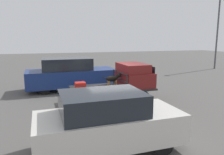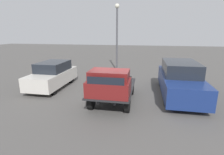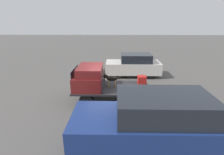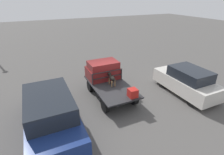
{
  "view_description": "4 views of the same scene",
  "coord_description": "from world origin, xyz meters",
  "px_view_note": "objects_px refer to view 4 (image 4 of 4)",
  "views": [
    {
      "loc": [
        -3.3,
        -9.9,
        3.13
      ],
      "look_at": [
        -0.02,
        -0.09,
        1.28
      ],
      "focal_mm": 35.0,
      "sensor_mm": 36.0,
      "label": 1
    },
    {
      "loc": [
        8.68,
        1.58,
        3.61
      ],
      "look_at": [
        -0.02,
        -0.09,
        1.28
      ],
      "focal_mm": 28.0,
      "sensor_mm": 36.0,
      "label": 2
    },
    {
      "loc": [
        -0.18,
        8.52,
        4.19
      ],
      "look_at": [
        -0.02,
        -0.09,
        1.28
      ],
      "focal_mm": 28.0,
      "sensor_mm": 36.0,
      "label": 3
    },
    {
      "loc": [
        -8.29,
        3.77,
        5.6
      ],
      "look_at": [
        -0.02,
        -0.09,
        1.28
      ],
      "focal_mm": 28.0,
      "sensor_mm": 36.0,
      "label": 4
    }
  ],
  "objects_px": {
    "flatbed_truck": "(111,88)",
    "dog": "(111,78)",
    "parked_pickup_far": "(50,113)",
    "cargo_crate": "(133,93)",
    "parked_sedan": "(187,81)"
  },
  "relations": [
    {
      "from": "flatbed_truck",
      "to": "dog",
      "type": "relative_size",
      "value": 4.04
    },
    {
      "from": "dog",
      "to": "parked_sedan",
      "type": "height_order",
      "value": "parked_sedan"
    },
    {
      "from": "parked_pickup_far",
      "to": "parked_sedan",
      "type": "bearing_deg",
      "value": -94.3
    },
    {
      "from": "dog",
      "to": "cargo_crate",
      "type": "distance_m",
      "value": 1.77
    },
    {
      "from": "cargo_crate",
      "to": "parked_pickup_far",
      "type": "height_order",
      "value": "parked_pickup_far"
    },
    {
      "from": "flatbed_truck",
      "to": "dog",
      "type": "xyz_separation_m",
      "value": [
        0.06,
        -0.09,
        0.66
      ]
    },
    {
      "from": "flatbed_truck",
      "to": "parked_pickup_far",
      "type": "xyz_separation_m",
      "value": [
        -1.52,
        3.59,
        0.38
      ]
    },
    {
      "from": "flatbed_truck",
      "to": "cargo_crate",
      "type": "bearing_deg",
      "value": -162.59
    },
    {
      "from": "parked_sedan",
      "to": "parked_pickup_far",
      "type": "distance_m",
      "value": 7.97
    },
    {
      "from": "flatbed_truck",
      "to": "cargo_crate",
      "type": "xyz_separation_m",
      "value": [
        -1.64,
        -0.51,
        0.43
      ]
    },
    {
      "from": "flatbed_truck",
      "to": "parked_sedan",
      "type": "height_order",
      "value": "parked_sedan"
    },
    {
      "from": "flatbed_truck",
      "to": "parked_pickup_far",
      "type": "distance_m",
      "value": 3.92
    },
    {
      "from": "dog",
      "to": "cargo_crate",
      "type": "xyz_separation_m",
      "value": [
        -1.7,
        -0.43,
        -0.23
      ]
    },
    {
      "from": "cargo_crate",
      "to": "dog",
      "type": "bearing_deg",
      "value": 14.09
    },
    {
      "from": "parked_sedan",
      "to": "parked_pickup_far",
      "type": "height_order",
      "value": "parked_pickup_far"
    }
  ]
}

